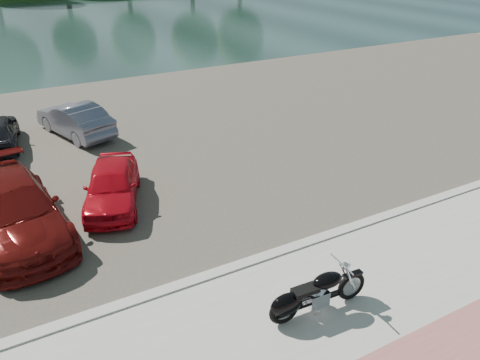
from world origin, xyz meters
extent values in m
plane|color=#595447|center=(0.00, 0.00, 0.00)|extent=(200.00, 200.00, 0.00)
cube|color=#A8A69E|center=(0.00, -1.00, 0.05)|extent=(60.00, 6.00, 0.10)
cube|color=#A8A69E|center=(0.00, 2.00, 0.07)|extent=(60.00, 0.30, 0.14)
cube|color=#474139|center=(0.00, 11.00, 0.02)|extent=(60.00, 18.00, 0.04)
cube|color=#1B312E|center=(0.00, 40.00, 0.00)|extent=(120.00, 40.00, 0.00)
torus|color=black|center=(-0.11, -0.14, 0.44)|extent=(0.68, 0.15, 0.68)
torus|color=black|center=(-1.75, -0.06, 0.44)|extent=(0.68, 0.15, 0.68)
cylinder|color=#B2B2B7|center=(-0.11, -0.14, 0.44)|extent=(0.46, 0.08, 0.46)
cylinder|color=#B2B2B7|center=(-1.75, -0.06, 0.44)|extent=(0.46, 0.08, 0.46)
cylinder|color=silver|center=(-0.25, -0.23, 0.74)|extent=(0.33, 0.07, 0.63)
cylinder|color=silver|center=(-0.24, -0.03, 0.74)|extent=(0.33, 0.07, 0.63)
cylinder|color=silver|center=(-0.43, -0.12, 1.13)|extent=(0.07, 0.75, 0.04)
sphere|color=silver|center=(-0.33, -0.13, 1.05)|extent=(0.17, 0.17, 0.16)
sphere|color=silver|center=(-0.26, -0.13, 1.05)|extent=(0.12, 0.12, 0.11)
cube|color=black|center=(-0.11, -0.14, 0.75)|extent=(0.46, 0.16, 0.06)
cube|color=black|center=(-0.93, -0.10, 0.38)|extent=(1.20, 0.16, 0.08)
cube|color=silver|center=(-0.98, -0.10, 0.45)|extent=(0.46, 0.34, 0.34)
cylinder|color=silver|center=(-0.88, -0.10, 0.65)|extent=(0.25, 0.19, 0.27)
cylinder|color=silver|center=(-1.08, -0.09, 0.65)|extent=(0.25, 0.19, 0.27)
ellipsoid|color=black|center=(-0.75, -0.11, 0.82)|extent=(0.70, 0.39, 0.32)
cube|color=black|center=(-1.28, -0.08, 0.76)|extent=(0.56, 0.31, 0.10)
ellipsoid|color=black|center=(-1.70, -0.06, 0.56)|extent=(0.74, 0.37, 0.50)
cube|color=black|center=(-1.75, -0.06, 0.49)|extent=(0.41, 0.20, 0.30)
cylinder|color=silver|center=(-1.27, 0.08, 0.32)|extent=(1.10, 0.14, 0.09)
cylinder|color=silver|center=(-1.27, 0.08, 0.40)|extent=(1.10, 0.14, 0.09)
cylinder|color=#B2B2B7|center=(-1.09, -0.27, 0.23)|extent=(0.03, 0.14, 0.22)
imported|color=#60100D|center=(-6.11, 6.03, 0.78)|extent=(2.68, 5.33, 1.48)
imported|color=red|center=(-3.47, 6.44, 0.66)|extent=(2.58, 3.89, 1.23)
imported|color=slate|center=(-3.32, 12.54, 0.69)|extent=(2.53, 4.17, 1.30)
camera|label=1|loc=(-5.90, -5.86, 7.03)|focal=35.00mm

